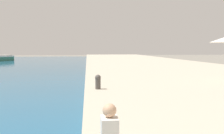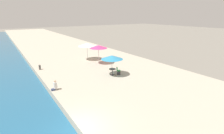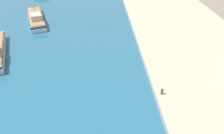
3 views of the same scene
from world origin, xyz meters
TOP-DOWN VIEW (x-y plane):
  - quay_promenade at (8.00, 37.00)m, footprint 16.00×90.00m
  - cafe_umbrella_pink at (7.13, 7.05)m, footprint 2.49×2.49m
  - cafe_umbrella_white at (8.30, 12.26)m, footprint 2.47×2.47m
  - cafe_umbrella_striped at (7.91, 15.12)m, footprint 2.72×2.72m
  - cafe_table at (7.23, 7.11)m, footprint 0.80×0.80m
  - cafe_chair_left at (7.90, 6.84)m, footprint 0.55×0.53m
  - person_at_quay at (0.42, 6.53)m, footprint 0.53×0.36m
  - mooring_bollard at (0.60, 13.91)m, footprint 0.26×0.26m

SIDE VIEW (x-z plane):
  - quay_promenade at x=8.00m, z-range 0.00..0.62m
  - cafe_chair_left at x=7.90m, z-range 0.49..1.40m
  - mooring_bollard at x=0.60m, z-range 0.64..1.30m
  - person_at_quay at x=0.42m, z-range 0.56..1.54m
  - cafe_table at x=7.23m, z-range 0.78..1.52m
  - cafe_umbrella_pink at x=7.13m, z-range 1.58..3.95m
  - cafe_umbrella_striped at x=7.91m, z-range 1.70..4.32m
  - cafe_umbrella_white at x=8.30m, z-range 1.74..4.41m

